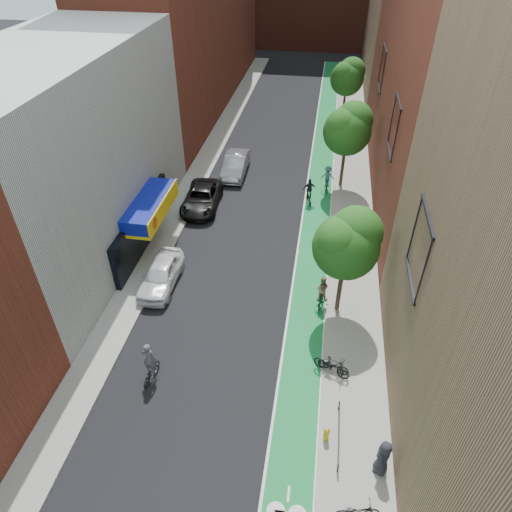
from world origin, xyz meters
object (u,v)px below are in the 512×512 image
at_px(parked_car_silver, 235,165).
at_px(cyclist_lane_far, 327,180).
at_px(cyclist_lane_mid, 309,194).
at_px(cyclist_lane_near, 322,294).
at_px(cyclist_lead, 150,366).
at_px(pedestrian, 383,457).
at_px(parked_car_white, 161,274).
at_px(fire_hydrant, 326,434).
at_px(parked_car_black, 202,198).

bearing_deg(parked_car_silver, cyclist_lane_far, -12.11).
xyz_separation_m(parked_car_silver, cyclist_lane_mid, (6.29, -3.65, -0.06)).
relative_size(parked_car_silver, cyclist_lane_near, 2.58).
relative_size(parked_car_silver, cyclist_lead, 2.22).
relative_size(cyclist_lane_mid, pedestrian, 1.08).
relative_size(cyclist_lane_far, pedestrian, 1.09).
height_order(parked_car_white, fire_hydrant, parked_car_white).
xyz_separation_m(cyclist_lead, cyclist_lane_mid, (6.22, 17.13, -0.05)).
xyz_separation_m(parked_car_white, parked_car_silver, (1.60, 14.30, 0.04)).
xyz_separation_m(parked_car_black, pedestrian, (11.88, -18.27, 0.32)).
bearing_deg(parked_car_silver, parked_car_white, -97.62).
height_order(cyclist_lane_mid, fire_hydrant, cyclist_lane_mid).
height_order(parked_car_black, cyclist_lane_mid, cyclist_lane_mid).
bearing_deg(cyclist_lane_mid, parked_car_white, 38.69).
xyz_separation_m(cyclist_lane_mid, cyclist_lane_far, (1.25, 2.21, 0.11)).
bearing_deg(parked_car_white, pedestrian, -38.39).
bearing_deg(cyclist_lane_far, parked_car_white, 55.47).
bearing_deg(parked_car_black, fire_hydrant, -63.35).
height_order(parked_car_silver, fire_hydrant, parked_car_silver).
height_order(parked_car_black, cyclist_lane_near, cyclist_lane_near).
height_order(parked_car_white, parked_car_black, parked_car_white).
xyz_separation_m(parked_car_silver, cyclist_lead, (0.07, -20.79, -0.01)).
xyz_separation_m(parked_car_silver, pedestrian, (10.44, -23.72, 0.24)).
xyz_separation_m(parked_car_white, cyclist_lead, (1.67, -6.49, 0.03)).
xyz_separation_m(cyclist_lane_far, pedestrian, (2.90, -22.27, 0.19)).
distance_m(cyclist_lead, cyclist_lane_far, 20.73).
distance_m(cyclist_lane_near, cyclist_lane_mid, 10.96).
relative_size(parked_car_black, cyclist_lane_near, 2.76).
bearing_deg(cyclist_lane_near, fire_hydrant, 101.35).
relative_size(parked_car_white, fire_hydrant, 6.45).
height_order(cyclist_lane_near, pedestrian, pedestrian).
relative_size(cyclist_lane_near, fire_hydrant, 2.72).
bearing_deg(fire_hydrant, cyclist_lead, 166.60).
relative_size(cyclist_lane_far, fire_hydrant, 2.79).
distance_m(parked_car_black, cyclist_lead, 15.42).
bearing_deg(cyclist_lead, cyclist_lane_near, -133.81).
height_order(parked_car_silver, cyclist_lane_far, cyclist_lane_far).
height_order(parked_car_white, cyclist_lane_far, cyclist_lane_far).
distance_m(parked_car_black, cyclist_lane_mid, 7.93).
xyz_separation_m(parked_car_white, fire_hydrant, (9.90, -8.45, -0.25)).
relative_size(parked_car_white, cyclist_lane_near, 2.37).
bearing_deg(cyclist_lane_far, cyclist_lead, 69.76).
relative_size(cyclist_lead, cyclist_lane_mid, 1.15).
relative_size(pedestrian, fire_hydrant, 2.56).
bearing_deg(cyclist_lead, cyclist_lane_far, -104.31).
distance_m(parked_car_silver, fire_hydrant, 24.22).
bearing_deg(cyclist_lane_near, pedestrian, 113.76).
xyz_separation_m(cyclist_lane_near, pedestrian, (2.74, -9.20, 0.26)).
relative_size(parked_car_black, cyclist_lane_mid, 2.71).
height_order(parked_car_silver, cyclist_lead, cyclist_lead).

